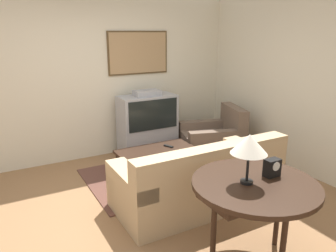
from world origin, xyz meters
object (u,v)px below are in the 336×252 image
Objects in this scene: couch at (199,182)px; console_table at (255,189)px; armchair at (214,140)px; mantel_clock at (272,168)px; coffee_table at (156,152)px; table_lamp at (249,145)px; tv at (148,124)px.

couch reaches higher than console_table.
mantel_clock is (-1.15, -2.38, 0.62)m from armchair.
couch is at bearing -87.39° from coffee_table.
armchair is 2.72m from mantel_clock.
armchair is 1.02× the size of coffee_table.
mantel_clock is (0.30, -0.00, -0.27)m from table_lamp.
armchair is 1.28m from coffee_table.
tv is 2.99m from mantel_clock.
couch reaches higher than armchair.
table_lamp is 2.72× the size of mantel_clock.
mantel_clock is at bearing -87.33° from coffee_table.
coffee_table is at bearing -87.40° from couch.
tv is at bearing 86.83° from mantel_clock.
armchair is at bearing -132.47° from couch.
console_table is 2.51× the size of table_lamp.
couch reaches higher than coffee_table.
table_lamp is (-0.08, 0.03, 0.42)m from console_table.
table_lamp reaches higher than armchair.
couch is 1.07m from coffee_table.
couch is at bearing 77.01° from table_lamp.
couch is 4.51× the size of table_lamp.
couch is at bearing 92.72° from mantel_clock.
console_table is (-0.38, -3.00, 0.20)m from tv.
coffee_table is at bearing -61.92° from armchair.
armchair is at bearing -30.84° from tv.
table_lamp reaches higher than couch.
table_lamp is (-0.46, -2.97, 0.62)m from tv.
tv is at bearing 81.17° from table_lamp.
coffee_table is at bearing 92.67° from mantel_clock.
coffee_table is at bearing 84.72° from table_lamp.
tv is 6.89× the size of mantel_clock.
console_table is (-0.12, -2.16, 0.38)m from coffee_table.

